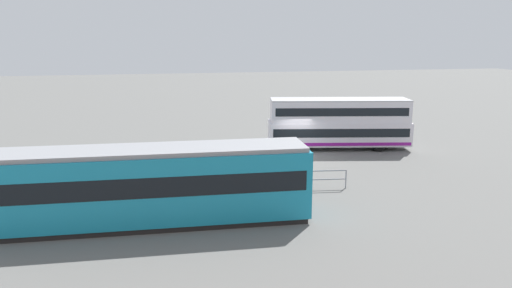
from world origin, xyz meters
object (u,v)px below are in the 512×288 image
at_px(tram_yellow, 153,185).
at_px(pedestrian_crossing, 304,172).
at_px(info_sign, 197,168).
at_px(pedestrian_near_railing, 284,159).
at_px(double_decker_bus, 339,123).

distance_m(tram_yellow, pedestrian_crossing, 8.98).
bearing_deg(info_sign, pedestrian_near_railing, -149.32).
distance_m(pedestrian_near_railing, pedestrian_crossing, 3.06).
xyz_separation_m(tram_yellow, info_sign, (-2.28, -3.12, -0.21)).
xyz_separation_m(tram_yellow, pedestrian_near_railing, (-7.92, -6.46, -0.93)).
distance_m(double_decker_bus, pedestrian_crossing, 10.32).
xyz_separation_m(double_decker_bus, pedestrian_near_railing, (5.84, 5.63, -1.03)).
bearing_deg(tram_yellow, pedestrian_crossing, -157.50).
bearing_deg(tram_yellow, double_decker_bus, -138.69).
xyz_separation_m(double_decker_bus, info_sign, (11.48, 8.97, -0.32)).
xyz_separation_m(tram_yellow, pedestrian_crossing, (-8.26, -3.42, -0.88)).
relative_size(tram_yellow, pedestrian_crossing, 8.57).
relative_size(pedestrian_crossing, info_sign, 0.69).
bearing_deg(double_decker_bus, info_sign, 38.02).
bearing_deg(double_decker_bus, tram_yellow, 41.31).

